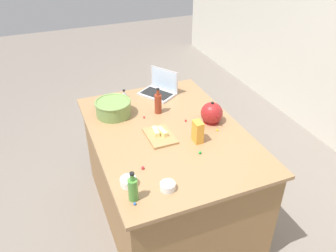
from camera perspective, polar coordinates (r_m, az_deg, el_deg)
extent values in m
plane|color=slate|center=(3.27, 0.00, -14.13)|extent=(12.00, 12.00, 0.00)
cube|color=olive|center=(2.96, 0.00, -8.39)|extent=(1.54, 1.09, 0.87)
cube|color=#9E754C|center=(2.69, 0.00, -1.16)|extent=(1.60, 1.15, 0.03)
cube|color=#B7B7BC|center=(3.20, -1.82, 5.36)|extent=(0.38, 0.35, 0.02)
cube|color=black|center=(3.19, -1.93, 5.46)|extent=(0.31, 0.28, 0.00)
cube|color=#B7B7BC|center=(3.24, -0.63, 7.85)|extent=(0.26, 0.17, 0.20)
cube|color=silver|center=(3.23, -0.70, 7.81)|extent=(0.23, 0.15, 0.18)
cylinder|color=#72934C|center=(2.90, -9.09, 2.91)|extent=(0.29, 0.29, 0.12)
cylinder|color=black|center=(2.89, -9.10, 3.02)|extent=(0.24, 0.24, 0.11)
torus|color=#72934C|center=(2.87, -9.19, 3.97)|extent=(0.30, 0.30, 0.02)
cylinder|color=#4C8C38|center=(2.07, -5.84, -10.51)|extent=(0.06, 0.06, 0.15)
cylinder|color=#4C8C38|center=(2.00, -6.00, -8.50)|extent=(0.03, 0.03, 0.04)
cylinder|color=black|center=(1.98, -6.04, -7.92)|extent=(0.03, 0.03, 0.01)
cylinder|color=maroon|center=(2.88, -1.67, 3.71)|extent=(0.06, 0.06, 0.17)
cylinder|color=maroon|center=(2.83, -1.70, 5.64)|extent=(0.03, 0.03, 0.05)
cylinder|color=black|center=(2.82, -1.71, 6.18)|extent=(0.03, 0.03, 0.01)
cylinder|color=maroon|center=(2.81, 7.22, 0.80)|extent=(0.13, 0.13, 0.01)
sphere|color=maroon|center=(2.78, 7.33, 2.11)|extent=(0.18, 0.18, 0.18)
cone|color=maroon|center=(2.70, 8.21, 1.58)|extent=(0.08, 0.03, 0.07)
sphere|color=black|center=(2.73, 7.46, 3.79)|extent=(0.02, 0.02, 0.02)
cube|color=#AD7F4C|center=(2.61, -1.33, -1.68)|extent=(0.28, 0.20, 0.02)
cube|color=#F4E58C|center=(2.61, -2.06, -0.92)|extent=(0.11, 0.05, 0.04)
cube|color=#F4E58C|center=(2.61, -0.96, -0.96)|extent=(0.11, 0.05, 0.04)
cylinder|color=white|center=(2.15, -0.05, -10.02)|extent=(0.10, 0.10, 0.05)
cylinder|color=white|center=(2.20, -6.63, -9.20)|extent=(0.10, 0.10, 0.05)
cone|color=#B2B2B7|center=(3.17, -7.32, 5.31)|extent=(0.07, 0.07, 0.07)
cylinder|color=black|center=(3.15, -7.37, 5.90)|extent=(0.02, 0.02, 0.01)
cube|color=gold|center=(2.53, 4.98, -0.97)|extent=(0.09, 0.06, 0.17)
sphere|color=blue|center=(2.08, -5.56, -12.77)|extent=(0.02, 0.02, 0.02)
sphere|color=#CC3399|center=(2.79, 5.30, 0.68)|extent=(0.02, 0.02, 0.02)
sphere|color=green|center=(2.45, 5.35, -4.42)|extent=(0.02, 0.02, 0.02)
sphere|color=#CC3399|center=(3.15, -9.24, 4.46)|extent=(0.02, 0.02, 0.02)
sphere|color=red|center=(2.80, 2.96, 0.94)|extent=(0.02, 0.02, 0.02)
sphere|color=yellow|center=(2.71, 8.22, -0.65)|extent=(0.02, 0.02, 0.02)
sphere|color=red|center=(2.31, -4.22, -6.96)|extent=(0.02, 0.02, 0.02)
sphere|color=red|center=(2.85, -4.02, 1.49)|extent=(0.02, 0.02, 0.02)
sphere|color=orange|center=(2.74, 4.77, 0.02)|extent=(0.02, 0.02, 0.02)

